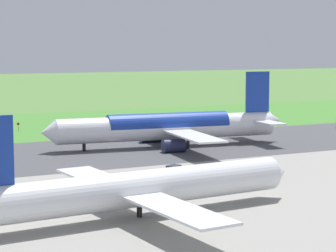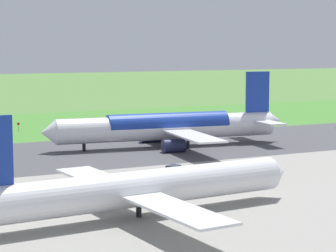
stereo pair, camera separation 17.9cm
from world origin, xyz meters
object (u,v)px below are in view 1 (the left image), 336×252
object	(u,v)px
airliner_main	(170,127)
service_car_followme	(173,170)
airliner_parked_mid	(137,188)
no_stopping_sign	(18,126)

from	to	relation	value
airliner_main	service_car_followme	distance (m)	31.95
airliner_parked_mid	service_car_followme	bearing A→B (deg)	-125.83
airliner_parked_mid	service_car_followme	world-z (taller)	airliner_parked_mid
airliner_main	airliner_parked_mid	size ratio (longest dim) A/B	1.15
airliner_parked_mid	no_stopping_sign	bearing A→B (deg)	-95.07
airliner_main	no_stopping_sign	distance (m)	46.05
airliner_main	service_car_followme	bearing A→B (deg)	64.37
airliner_parked_mid	service_car_followme	size ratio (longest dim) A/B	10.36
service_car_followme	airliner_main	bearing A→B (deg)	-115.63
airliner_main	airliner_parked_mid	distance (m)	60.41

